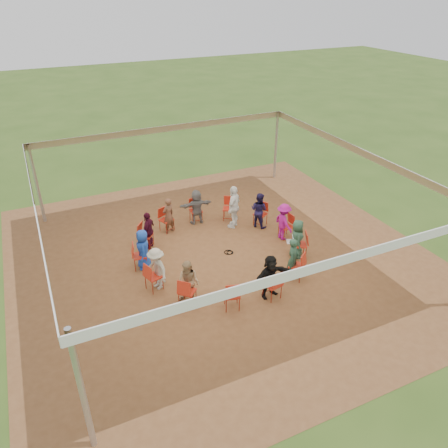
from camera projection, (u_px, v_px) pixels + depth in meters
name	position (u px, v px, depth m)	size (l,w,h in m)	color
ground	(220.00, 257.00, 14.34)	(80.00, 80.00, 0.00)	#324D18
dirt_patch	(220.00, 256.00, 14.34)	(13.00, 13.00, 0.00)	brown
tent	(220.00, 191.00, 13.18)	(10.33, 10.33, 3.00)	#B2B2B7
chair_0	(300.00, 245.00, 14.14)	(0.42, 0.44, 0.90)	red
chair_1	(286.00, 226.00, 15.18)	(0.42, 0.44, 0.90)	red
chair_2	(260.00, 214.00, 15.98)	(0.42, 0.44, 0.90)	red
chair_3	(229.00, 209.00, 16.36)	(0.42, 0.44, 0.90)	red
chair_4	(196.00, 211.00, 16.22)	(0.42, 0.44, 0.90)	red
chair_5	(166.00, 220.00, 15.60)	(0.42, 0.44, 0.90)	red
chair_6	(146.00, 236.00, 14.64)	(0.42, 0.44, 0.90)	red
chair_7	(140.00, 256.00, 13.56)	(0.42, 0.44, 0.90)	red
chair_8	(154.00, 277.00, 12.61)	(0.42, 0.44, 0.90)	red
chair_9	(187.00, 292.00, 12.01)	(0.42, 0.44, 0.90)	red
chair_10	(232.00, 295.00, 11.88)	(0.42, 0.44, 0.90)	red
chair_11	(273.00, 285.00, 12.27)	(0.42, 0.44, 0.90)	red
chair_12	(297.00, 266.00, 13.09)	(0.42, 0.44, 0.90)	red
person_seated_0	(297.00, 239.00, 14.03)	(0.65, 0.36, 1.33)	#284B38
person_seated_1	(284.00, 222.00, 15.02)	(0.86, 0.43, 1.33)	#9A117B
person_seated_2	(259.00, 210.00, 15.79)	(0.65, 0.37, 1.33)	#1A143B
person_seated_3	(197.00, 207.00, 16.01)	(1.23, 0.46, 1.33)	slate
person_seated_4	(168.00, 215.00, 15.42)	(0.48, 0.32, 1.33)	brown
person_seated_5	(149.00, 230.00, 14.51)	(0.78, 0.40, 1.33)	#3D0B1E
person_seated_6	(143.00, 249.00, 13.48)	(0.65, 0.36, 1.33)	#193FA4
person_seated_7	(157.00, 269.00, 12.57)	(0.86, 0.43, 1.33)	#AAA796
person_seated_8	(189.00, 283.00, 12.00)	(0.65, 0.37, 1.33)	#9F805B
person_seated_9	(270.00, 276.00, 12.25)	(1.23, 0.46, 1.33)	black
person_seated_10	(293.00, 259.00, 13.03)	(0.48, 0.32, 1.33)	#284B38
standing_person	(234.00, 207.00, 15.71)	(0.94, 0.48, 1.61)	white
cable_coil	(229.00, 252.00, 14.53)	(0.34, 0.34, 0.03)	black
laptop	(292.00, 240.00, 14.05)	(0.34, 0.38, 0.21)	#B7B7BC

